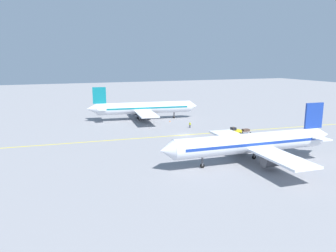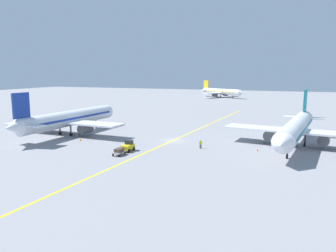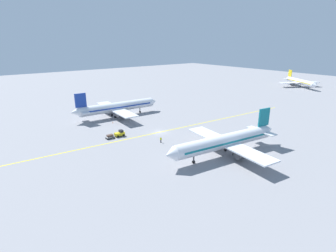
{
  "view_description": "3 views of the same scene",
  "coord_description": "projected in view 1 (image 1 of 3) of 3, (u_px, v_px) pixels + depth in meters",
  "views": [
    {
      "loc": [
        -73.66,
        33.68,
        18.79
      ],
      "look_at": [
        2.69,
        3.45,
        2.08
      ],
      "focal_mm": 35.0,
      "sensor_mm": 36.0,
      "label": 1
    },
    {
      "loc": [
        24.19,
        -64.59,
        14.6
      ],
      "look_at": [
        -1.15,
        0.06,
        3.08
      ],
      "focal_mm": 35.0,
      "sensor_mm": 36.0,
      "label": 2
    },
    {
      "loc": [
        64.88,
        -46.59,
        28.05
      ],
      "look_at": [
        5.26,
        -0.68,
        3.59
      ],
      "focal_mm": 28.0,
      "sensor_mm": 36.0,
      "label": 3
    }
  ],
  "objects": [
    {
      "name": "ground_plane",
      "position": [
        185.0,
        135.0,
        83.01
      ],
      "size": [
        400.0,
        400.0,
        0.0
      ],
      "primitive_type": "plane",
      "color": "gray"
    },
    {
      "name": "apron_yellow_centreline",
      "position": [
        185.0,
        135.0,
        83.01
      ],
      "size": [
        9.25,
        119.7,
        0.01
      ],
      "primitive_type": "cube",
      "rotation": [
        0.0,
        0.0,
        -0.07
      ],
      "color": "yellow",
      "rests_on": "ground"
    },
    {
      "name": "airplane_at_gate",
      "position": [
        252.0,
        143.0,
        60.16
      ],
      "size": [
        28.22,
        35.52,
        10.6
      ],
      "color": "silver",
      "rests_on": "ground"
    },
    {
      "name": "airplane_adjacent_stand",
      "position": [
        144.0,
        108.0,
        103.49
      ],
      "size": [
        28.42,
        35.53,
        10.6
      ],
      "color": "silver",
      "rests_on": "ground"
    },
    {
      "name": "baggage_tug_white",
      "position": [
        235.0,
        131.0,
        83.1
      ],
      "size": [
        1.75,
        3.0,
        2.11
      ],
      "color": "gold",
      "rests_on": "ground"
    },
    {
      "name": "baggage_cart_trailing",
      "position": [
        246.0,
        131.0,
        84.32
      ],
      "size": [
        1.4,
        2.6,
        1.24
      ],
      "color": "gray",
      "rests_on": "ground"
    },
    {
      "name": "ground_crew_worker",
      "position": [
        190.0,
        125.0,
        91.6
      ],
      "size": [
        0.52,
        0.36,
        1.68
      ],
      "color": "#23232D",
      "rests_on": "ground"
    },
    {
      "name": "traffic_cone_near_nose",
      "position": [
        253.0,
        149.0,
        69.05
      ],
      "size": [
        0.32,
        0.32,
        0.55
      ],
      "primitive_type": "cone",
      "color": "orange",
      "rests_on": "ground"
    },
    {
      "name": "traffic_cone_mid_apron",
      "position": [
        170.0,
        121.0,
        100.6
      ],
      "size": [
        0.32,
        0.32,
        0.55
      ],
      "primitive_type": "cone",
      "color": "orange",
      "rests_on": "ground"
    }
  ]
}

